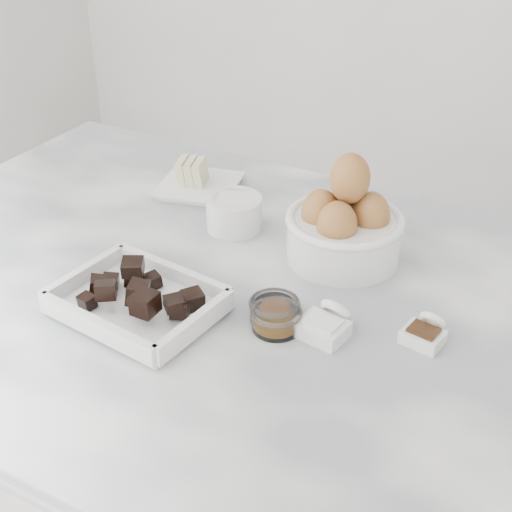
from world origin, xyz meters
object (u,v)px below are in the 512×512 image
Objects in this scene: zest_bowl at (274,309)px; vanilla_spoon at (425,332)px; egg_bowl at (345,225)px; salt_spoon at (326,324)px; honey_bowl at (276,319)px; sugar_ramekin at (234,212)px; chocolate_dish at (137,298)px; butter_plate at (198,181)px.

vanilla_spoon is at bearing 15.88° from zest_bowl.
egg_bowl is 0.19m from salt_spoon.
salt_spoon reaches higher than zest_bowl.
sugar_ramekin is at bearing 131.96° from honey_bowl.
sugar_ramekin is 0.19m from egg_bowl.
chocolate_dish is 2.86× the size of salt_spoon.
egg_bowl is 2.58× the size of zest_bowl.
vanilla_spoon is at bearing -38.41° from egg_bowl.
egg_bowl is at bearing 106.55° from salt_spoon.
chocolate_dish is at bearing -156.32° from zest_bowl.
vanilla_spoon is (0.19, 0.05, -0.00)m from zest_bowl.
vanilla_spoon reaches higher than zest_bowl.
sugar_ramekin is (-0.00, 0.26, 0.01)m from chocolate_dish.
vanilla_spoon is at bearing 22.50° from salt_spoon.
chocolate_dish is 0.26m from sugar_ramekin.
honey_bowl is 0.85× the size of salt_spoon.
egg_bowl reaches higher than chocolate_dish.
honey_bowl is at bearing 17.93° from chocolate_dish.
sugar_ramekin is 1.14× the size of salt_spoon.
sugar_ramekin is 1.32× the size of zest_bowl.
honey_bowl is 0.02m from zest_bowl.
vanilla_spoon is at bearing -24.51° from butter_plate.
butter_plate is 2.34× the size of zest_bowl.
salt_spoon reaches higher than vanilla_spoon.
butter_plate is at bearing 145.23° from sugar_ramekin.
zest_bowl is 0.19m from vanilla_spoon.
egg_bowl is at bearing -15.29° from butter_plate.
zest_bowl is at bearing -164.12° from vanilla_spoon.
egg_bowl reaches higher than butter_plate.
zest_bowl is at bearing -175.75° from salt_spoon.
salt_spoon is (0.07, 0.01, -0.00)m from zest_bowl.
egg_bowl is (0.18, 0.26, 0.03)m from chocolate_dish.
butter_plate is at bearing 137.27° from zest_bowl.
honey_bowl and zest_bowl have the same top height.
chocolate_dish reaches higher than vanilla_spoon.
zest_bowl is 1.04× the size of vanilla_spoon.
butter_plate is 0.91× the size of egg_bowl.
vanilla_spoon is (0.17, -0.13, -0.04)m from egg_bowl.
zest_bowl is at bearing 125.28° from honey_bowl.
zest_bowl is (0.17, -0.19, -0.01)m from sugar_ramekin.
sugar_ramekin is (0.13, -0.09, 0.01)m from butter_plate.
butter_plate is at bearing 164.71° from egg_bowl.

